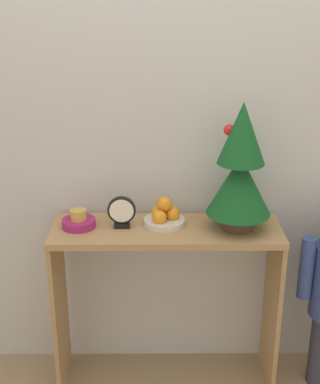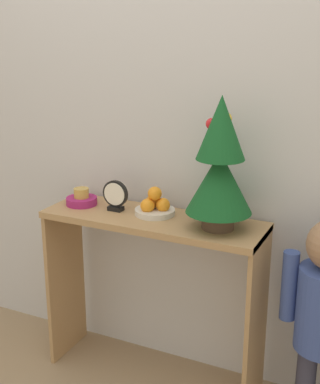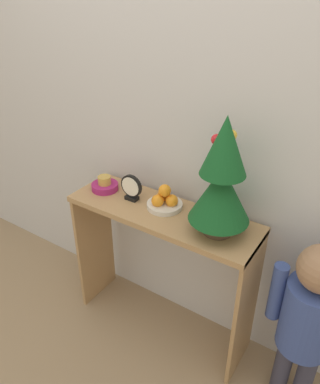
% 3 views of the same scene
% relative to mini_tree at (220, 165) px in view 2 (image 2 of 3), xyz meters
% --- Properties ---
extents(back_wall, '(7.00, 0.05, 2.50)m').
position_rel_mini_tree_xyz_m(back_wall, '(-0.31, 0.21, 0.17)').
color(back_wall, silver).
rests_on(back_wall, ground_plane).
extents(console_table, '(1.01, 0.32, 0.81)m').
position_rel_mini_tree_xyz_m(console_table, '(-0.31, 0.01, -0.48)').
color(console_table, tan).
rests_on(console_table, ground_plane).
extents(mini_tree, '(0.28, 0.28, 0.56)m').
position_rel_mini_tree_xyz_m(mini_tree, '(0.00, 0.00, 0.00)').
color(mini_tree, '#4C3828').
rests_on(mini_tree, console_table).
extents(fruit_bowl, '(0.18, 0.18, 0.13)m').
position_rel_mini_tree_xyz_m(fruit_bowl, '(-0.32, 0.04, -0.23)').
color(fruit_bowl, silver).
rests_on(fruit_bowl, console_table).
extents(singing_bowl, '(0.15, 0.15, 0.08)m').
position_rel_mini_tree_xyz_m(singing_bowl, '(-0.69, 0.02, -0.25)').
color(singing_bowl, '#9E2366').
rests_on(singing_bowl, console_table).
extents(desk_clock, '(0.12, 0.04, 0.14)m').
position_rel_mini_tree_xyz_m(desk_clock, '(-0.50, 0.01, -0.20)').
color(desk_clock, black).
rests_on(desk_clock, console_table).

